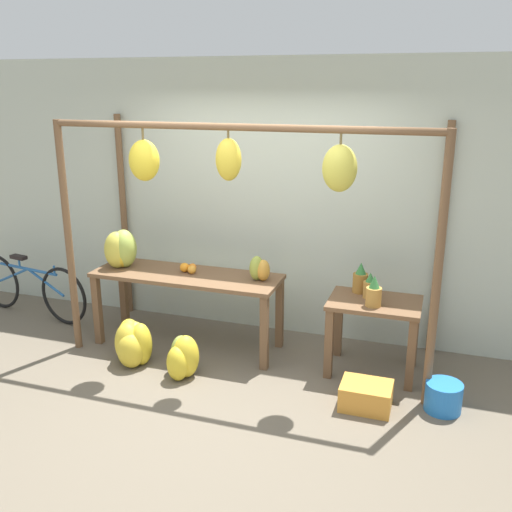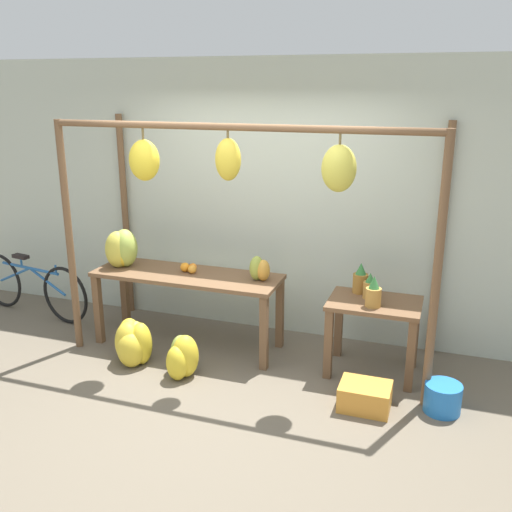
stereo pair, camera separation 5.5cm
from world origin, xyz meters
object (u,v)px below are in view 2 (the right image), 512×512
orange_pile (188,268)px  banana_pile_on_table (122,250)px  banana_pile_ground_left (133,343)px  fruit_crate_white (365,396)px  blue_bucket (443,398)px  parked_bicycle (32,286)px  pineapple_cluster (367,287)px  banana_pile_ground_right (182,357)px  papaya_pile (260,269)px

orange_pile → banana_pile_on_table: bearing=-175.2°
banana_pile_ground_left → fruit_crate_white: bearing=-2.4°
fruit_crate_white → blue_bucket: (0.60, 0.15, 0.02)m
orange_pile → parked_bicycle: 2.06m
orange_pile → pineapple_cluster: bearing=0.1°
banana_pile_ground_right → parked_bicycle: 2.37m
papaya_pile → banana_pile_on_table: bearing=-178.0°
banana_pile_ground_left → papaya_pile: bearing=27.9°
pineapple_cluster → banana_pile_on_table: bearing=-178.5°
papaya_pile → orange_pile: bearing=179.3°
banana_pile_ground_left → pineapple_cluster: bearing=15.6°
banana_pile_ground_right → fruit_crate_white: bearing=-0.0°
orange_pile → blue_bucket: 2.62m
banana_pile_ground_left → parked_bicycle: 1.82m
orange_pile → banana_pile_ground_right: orange_pile is taller
banana_pile_ground_right → fruit_crate_white: banana_pile_ground_right is taller
banana_pile_ground_right → blue_bucket: size_ratio=1.46×
banana_pile_ground_right → fruit_crate_white: (1.64, -0.00, -0.08)m
orange_pile → papaya_pile: (0.75, -0.01, 0.07)m
pineapple_cluster → fruit_crate_white: pineapple_cluster is taller
banana_pile_ground_right → banana_pile_ground_left: bearing=170.6°
fruit_crate_white → parked_bicycle: (-3.89, 0.75, 0.24)m
pineapple_cluster → parked_bicycle: 3.80m
banana_pile_on_table → banana_pile_ground_left: size_ratio=0.86×
parked_bicycle → papaya_pile: 2.81m
papaya_pile → parked_bicycle: bearing=178.1°
pineapple_cluster → blue_bucket: 1.12m
blue_bucket → papaya_pile: bearing=163.5°
banana_pile_on_table → blue_bucket: bearing=-8.2°
pineapple_cluster → fruit_crate_white: 0.98m
blue_bucket → orange_pile: bearing=168.2°
parked_bicycle → papaya_pile: bearing=-1.9°
blue_bucket → parked_bicycle: size_ratio=0.18×
banana_pile_ground_right → fruit_crate_white: 1.65m
parked_bicycle → blue_bucket: bearing=-7.6°
blue_bucket → papaya_pile: papaya_pile is taller
orange_pile → fruit_crate_white: (1.88, -0.67, -0.69)m
banana_pile_on_table → fruit_crate_white: banana_pile_on_table is taller
banana_pile_ground_left → parked_bicycle: size_ratio=0.28×
orange_pile → pineapple_cluster: 1.76m
pineapple_cluster → banana_pile_ground_left: (-2.08, -0.58, -0.61)m
banana_pile_on_table → fruit_crate_white: (2.58, -0.61, -0.83)m
pineapple_cluster → fruit_crate_white: bearing=-79.9°
banana_pile_on_table → pineapple_cluster: (2.46, 0.06, -0.13)m
blue_bucket → fruit_crate_white: bearing=-165.9°
parked_bicycle → papaya_pile: size_ratio=7.06×
blue_bucket → parked_bicycle: (-4.49, 0.60, 0.22)m
banana_pile_on_table → orange_pile: size_ratio=2.27×
banana_pile_on_table → parked_bicycle: (-1.31, 0.14, -0.59)m
banana_pile_ground_left → parked_bicycle: (-1.69, 0.66, 0.14)m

